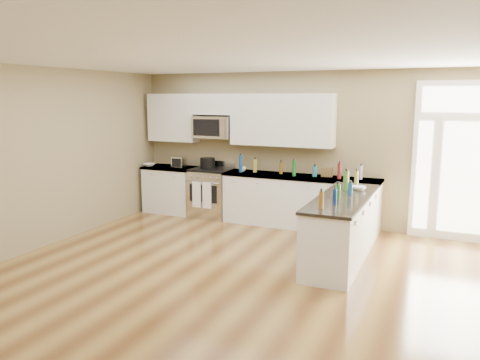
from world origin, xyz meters
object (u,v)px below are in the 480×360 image
(stockpot, at_px, (208,163))
(toaster_oven, at_px, (179,162))
(kitchen_range, at_px, (211,193))
(peninsula_cabinet, at_px, (342,231))

(stockpot, xyz_separation_m, toaster_oven, (-0.61, -0.07, -0.01))
(kitchen_range, height_order, toaster_oven, toaster_oven)
(stockpot, distance_m, toaster_oven, 0.62)
(kitchen_range, bearing_deg, stockpot, 149.91)
(peninsula_cabinet, relative_size, stockpot, 8.03)
(peninsula_cabinet, xyz_separation_m, toaster_oven, (-3.60, 1.44, 0.61))
(peninsula_cabinet, height_order, toaster_oven, toaster_oven)
(stockpot, bearing_deg, toaster_oven, -173.53)
(toaster_oven, bearing_deg, stockpot, 7.18)
(stockpot, height_order, toaster_oven, stockpot)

